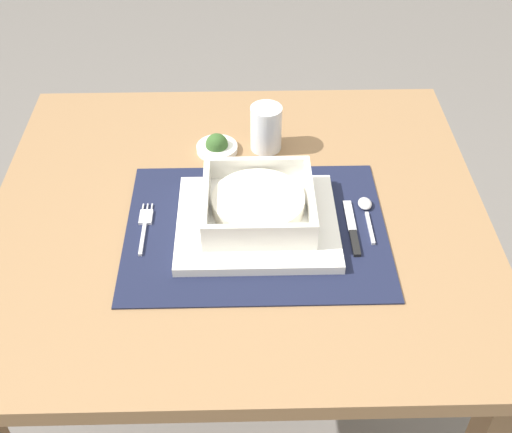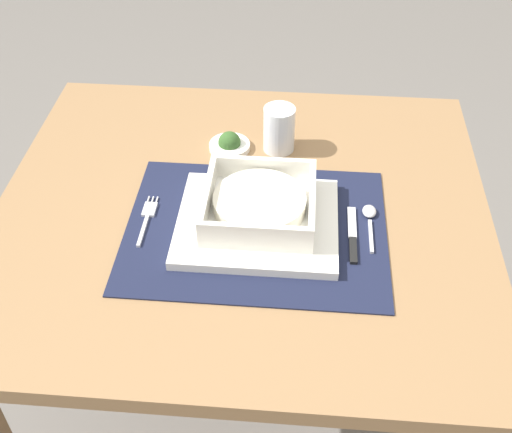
# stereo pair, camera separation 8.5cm
# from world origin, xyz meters

# --- Properties ---
(ground_plane) EXTENTS (6.00, 6.00, 0.00)m
(ground_plane) POSITION_xyz_m (0.00, 0.00, 0.00)
(ground_plane) COLOR slate
(dining_table) EXTENTS (0.87, 0.79, 0.75)m
(dining_table) POSITION_xyz_m (0.00, 0.00, 0.64)
(dining_table) COLOR #936D47
(dining_table) RESTS_ON ground
(placemat) EXTENTS (0.44, 0.34, 0.00)m
(placemat) POSITION_xyz_m (0.03, -0.05, 0.75)
(placemat) COLOR #191E38
(placemat) RESTS_ON dining_table
(serving_plate) EXTENTS (0.27, 0.23, 0.02)m
(serving_plate) POSITION_xyz_m (0.03, -0.05, 0.76)
(serving_plate) COLOR white
(serving_plate) RESTS_ON placemat
(porridge_bowl) EXTENTS (0.18, 0.18, 0.05)m
(porridge_bowl) POSITION_xyz_m (0.03, -0.03, 0.79)
(porridge_bowl) COLOR white
(porridge_bowl) RESTS_ON serving_plate
(fork) EXTENTS (0.02, 0.13, 0.00)m
(fork) POSITION_xyz_m (-0.16, -0.04, 0.76)
(fork) COLOR silver
(fork) RESTS_ON placemat
(spoon) EXTENTS (0.02, 0.11, 0.01)m
(spoon) POSITION_xyz_m (0.22, -0.02, 0.76)
(spoon) COLOR silver
(spoon) RESTS_ON placemat
(butter_knife) EXTENTS (0.01, 0.14, 0.01)m
(butter_knife) POSITION_xyz_m (0.19, -0.07, 0.76)
(butter_knife) COLOR black
(butter_knife) RESTS_ON placemat
(drinking_glass) EXTENTS (0.06, 0.06, 0.09)m
(drinking_glass) POSITION_xyz_m (0.05, 0.18, 0.79)
(drinking_glass) COLOR white
(drinking_glass) RESTS_ON dining_table
(condiment_saucer) EXTENTS (0.08, 0.08, 0.04)m
(condiment_saucer) POSITION_xyz_m (-0.04, 0.17, 0.76)
(condiment_saucer) COLOR white
(condiment_saucer) RESTS_ON dining_table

